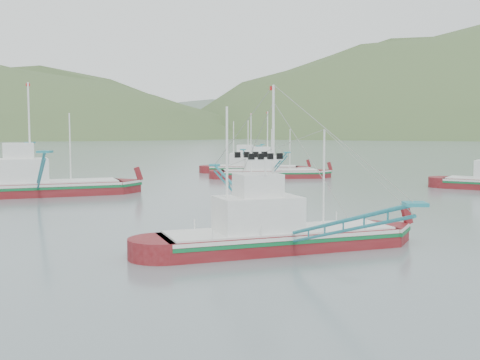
{
  "coord_description": "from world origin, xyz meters",
  "views": [
    {
      "loc": [
        0.97,
        -33.15,
        6.61
      ],
      "look_at": [
        0.0,
        6.0,
        3.2
      ],
      "focal_mm": 45.0,
      "sensor_mm": 36.0,
      "label": 1
    }
  ],
  "objects_px": {
    "main_boat": "(278,215)",
    "bg_boat_left": "(35,171)",
    "bg_boat_far": "(269,167)",
    "bg_boat_extra": "(253,163)"
  },
  "relations": [
    {
      "from": "main_boat",
      "to": "bg_boat_extra",
      "type": "distance_m",
      "value": 55.41
    },
    {
      "from": "bg_boat_far",
      "to": "bg_boat_left",
      "type": "distance_m",
      "value": 31.56
    },
    {
      "from": "bg_boat_left",
      "to": "main_boat",
      "type": "bearing_deg",
      "value": -71.0
    },
    {
      "from": "bg_boat_left",
      "to": "bg_boat_extra",
      "type": "relative_size",
      "value": 1.2
    },
    {
      "from": "main_boat",
      "to": "bg_boat_left",
      "type": "distance_m",
      "value": 34.05
    },
    {
      "from": "main_boat",
      "to": "bg_boat_left",
      "type": "xyz_separation_m",
      "value": [
        -22.63,
        25.43,
        0.44
      ]
    },
    {
      "from": "main_boat",
      "to": "bg_boat_far",
      "type": "xyz_separation_m",
      "value": [
        0.63,
        46.74,
        -0.47
      ]
    },
    {
      "from": "main_boat",
      "to": "bg_boat_far",
      "type": "distance_m",
      "value": 46.75
    },
    {
      "from": "bg_boat_left",
      "to": "bg_boat_extra",
      "type": "xyz_separation_m",
      "value": [
        21.03,
        29.95,
        -0.96
      ]
    },
    {
      "from": "bg_boat_left",
      "to": "bg_boat_far",
      "type": "bearing_deg",
      "value": 19.82
    }
  ]
}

